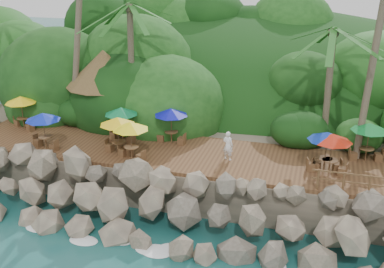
# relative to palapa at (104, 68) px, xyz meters

# --- Properties ---
(ground) EXTENTS (140.00, 140.00, 0.00)m
(ground) POSITION_rel_palapa_xyz_m (6.59, -9.33, -5.79)
(ground) COLOR #19514F
(ground) RESTS_ON ground
(land_base) EXTENTS (32.00, 25.20, 2.10)m
(land_base) POSITION_rel_palapa_xyz_m (6.59, 6.67, -4.74)
(land_base) COLOR gray
(land_base) RESTS_ON ground
(jungle_hill) EXTENTS (44.80, 28.00, 15.40)m
(jungle_hill) POSITION_rel_palapa_xyz_m (6.59, 14.17, -5.79)
(jungle_hill) COLOR #143811
(jungle_hill) RESTS_ON ground
(seawall) EXTENTS (29.00, 4.00, 2.30)m
(seawall) POSITION_rel_palapa_xyz_m (6.59, -7.33, -4.64)
(seawall) COLOR gray
(seawall) RESTS_ON ground
(terrace) EXTENTS (26.00, 5.00, 0.20)m
(terrace) POSITION_rel_palapa_xyz_m (6.59, -3.33, -3.59)
(terrace) COLOR brown
(terrace) RESTS_ON land_base
(jungle_foliage) EXTENTS (44.00, 16.00, 12.00)m
(jungle_foliage) POSITION_rel_palapa_xyz_m (6.59, 5.67, -5.79)
(jungle_foliage) COLOR #143811
(jungle_foliage) RESTS_ON ground
(foam_line) EXTENTS (25.20, 0.80, 0.06)m
(foam_line) POSITION_rel_palapa_xyz_m (6.59, -9.03, -5.76)
(foam_line) COLOR white
(foam_line) RESTS_ON ground
(palapa) EXTENTS (4.81, 4.81, 4.60)m
(palapa) POSITION_rel_palapa_xyz_m (0.00, 0.00, 0.00)
(palapa) COLOR brown
(palapa) RESTS_ON ground
(dining_clusters) EXTENTS (21.74, 5.09, 2.05)m
(dining_clusters) POSITION_rel_palapa_xyz_m (5.66, -3.46, -1.79)
(dining_clusters) COLOR brown
(dining_clusters) RESTS_ON terrace
(waiter) EXTENTS (0.65, 0.52, 1.57)m
(waiter) POSITION_rel_palapa_xyz_m (8.60, -3.64, -2.70)
(waiter) COLOR white
(waiter) RESTS_ON terrace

